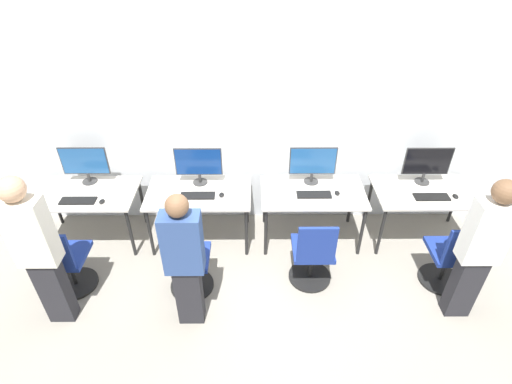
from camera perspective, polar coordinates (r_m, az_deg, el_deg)
The scene contains 25 objects.
ground_plane at distance 4.92m, azimuth 0.01°, elevation -9.23°, with size 20.00×20.00×0.00m, color gray.
wall_back at distance 4.81m, azimuth -0.06°, elevation 10.09°, with size 12.00×0.05×2.80m.
desk_far_left at distance 5.18m, azimuth -23.22°, elevation -0.70°, with size 1.23×0.72×0.71m.
monitor_far_left at distance 5.19m, azimuth -23.28°, elevation 3.83°, with size 0.56×0.18×0.48m.
keyboard_far_left at distance 5.01m, azimuth -24.08°, elevation -1.15°, with size 0.40×0.14×0.02m.
mouse_far_left at distance 4.88m, azimuth -21.15°, elevation -1.27°, with size 0.06×0.09×0.03m.
office_chair_far_left at distance 4.75m, azimuth -25.57°, elevation -9.27°, with size 0.48×0.48×0.92m.
person_far_left at distance 4.14m, azimuth -28.80°, elevation -7.15°, with size 0.36×0.23×1.72m.
desk_left at distance 4.82m, azimuth -8.14°, elevation -0.69°, with size 1.23×0.72×0.71m.
monitor_left at distance 4.80m, azimuth -8.21°, elevation 4.00°, with size 0.56×0.18×0.48m.
keyboard_left at distance 4.70m, azimuth -8.34°, elevation -0.52°, with size 0.40×0.14×0.02m.
mouse_left at distance 4.67m, azimuth -4.94°, elevation -0.39°, with size 0.06×0.09×0.03m.
office_chair_left at distance 4.34m, azimuth -9.62°, elevation -10.30°, with size 0.48×0.48×0.92m.
person_left at distance 3.76m, azimuth -10.18°, elevation -9.38°, with size 0.36×0.20×1.56m.
desk_right at distance 4.83m, azimuth 8.09°, elevation -0.63°, with size 1.23×0.72×0.71m.
monitor_right at distance 4.82m, azimuth 8.11°, elevation 4.12°, with size 0.56×0.18×0.48m.
keyboard_right at distance 4.72m, azimuth 8.29°, elevation -0.38°, with size 0.40×0.14×0.02m.
mouse_right at distance 4.78m, azimuth 11.52°, elevation -0.13°, with size 0.06×0.09×0.03m.
office_chair_right at distance 4.42m, azimuth 8.10°, elevation -9.12°, with size 0.48×0.48×0.92m.
desk_far_right at distance 5.20m, azimuth 23.09°, elevation -0.52°, with size 1.23×0.72×0.71m.
monitor_far_right at distance 5.18m, azimuth 23.25°, elevation 3.78°, with size 0.56×0.18×0.48m.
keyboard_far_right at distance 5.06m, azimuth 23.80°, elevation -0.66°, with size 0.40×0.14×0.02m.
mouse_far_right at distance 5.18m, azimuth 26.62°, elevation -0.54°, with size 0.06×0.09×0.03m.
office_chair_far_right at distance 4.82m, azimuth 26.05°, elevation -8.66°, with size 0.48×0.48×0.92m.
person_far_right at distance 4.26m, azimuth 29.41°, elevation -6.97°, with size 0.36×0.22×1.64m.
Camera 1 is at (-0.02, -3.50, 3.45)m, focal length 28.00 mm.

